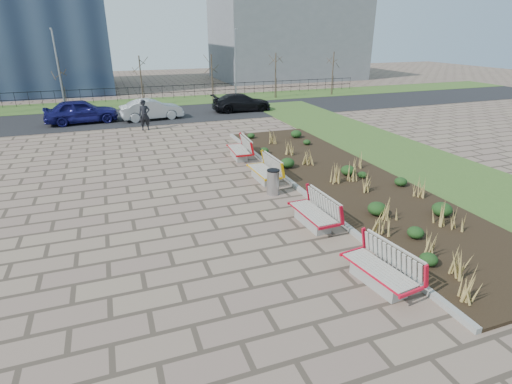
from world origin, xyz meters
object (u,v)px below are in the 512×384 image
object	(u,v)px
lamp_east	(235,66)
car_blue	(81,111)
litter_bin	(273,182)
car_silver	(152,109)
bench_a	(379,267)
bench_b	(313,211)
bench_d	(239,148)
bench_c	(264,169)
pedestrian	(144,115)
car_black	(242,102)
lamp_west	(59,71)

from	to	relation	value
lamp_east	car_blue	bearing A→B (deg)	-158.29
litter_bin	car_silver	distance (m)	16.13
bench_a	bench_b	size ratio (longest dim) A/B	1.00
bench_d	car_silver	world-z (taller)	car_silver
bench_a	bench_c	xyz separation A→B (m)	(0.00, 7.95, 0.00)
litter_bin	pedestrian	world-z (taller)	pedestrian
bench_d	car_blue	xyz separation A→B (m)	(-7.59, 11.37, 0.32)
bench_b	car_black	world-z (taller)	car_black
bench_c	car_black	distance (m)	15.74
bench_c	lamp_east	bearing A→B (deg)	74.37
bench_b	bench_c	world-z (taller)	same
bench_d	car_black	distance (m)	12.44
bench_d	litter_bin	size ratio (longest dim) A/B	2.15
pedestrian	litter_bin	bearing A→B (deg)	-71.82
car_blue	car_silver	world-z (taller)	car_blue
pedestrian	bench_c	bearing A→B (deg)	-68.93
pedestrian	lamp_east	bearing A→B (deg)	47.16
bench_a	car_silver	xyz separation A→B (m)	(-2.96, 22.31, 0.23)
lamp_west	bench_d	bearing A→B (deg)	-61.22
bench_d	pedestrian	bearing A→B (deg)	119.16
lamp_east	bench_a	bearing A→B (deg)	-100.21
bench_b	pedestrian	distance (m)	16.11
bench_b	bench_d	size ratio (longest dim) A/B	1.00
bench_a	bench_d	size ratio (longest dim) A/B	1.00
pedestrian	lamp_east	world-z (taller)	lamp_east
bench_c	bench_d	bearing A→B (deg)	88.52
pedestrian	bench_d	bearing A→B (deg)	-61.73
car_silver	lamp_east	xyz separation A→B (m)	(7.96, 5.45, 2.31)
pedestrian	car_silver	world-z (taller)	pedestrian
lamp_west	car_black	bearing A→B (deg)	-19.49
car_blue	bench_b	bearing A→B (deg)	-163.93
bench_d	litter_bin	xyz separation A→B (m)	(-0.20, -4.96, -0.01)
car_blue	lamp_west	bearing A→B (deg)	10.19
bench_b	car_black	xyz separation A→B (m)	(4.01, 19.64, 0.19)
bench_a	lamp_west	distance (m)	29.30
litter_bin	car_black	size ratio (longest dim) A/B	0.21
litter_bin	lamp_east	bearing A→B (deg)	76.32
bench_a	car_blue	bearing A→B (deg)	100.55
litter_bin	car_blue	size ratio (longest dim) A/B	0.21
bench_a	pedestrian	xyz separation A→B (m)	(-3.74, 19.19, 0.46)
car_silver	bench_d	bearing A→B (deg)	-170.67
bench_b	lamp_east	world-z (taller)	lamp_east
bench_b	bench_d	xyz separation A→B (m)	(0.00, 7.87, 0.00)
pedestrian	car_blue	bearing A→B (deg)	139.90
bench_d	litter_bin	bearing A→B (deg)	-88.71
bench_b	bench_c	bearing A→B (deg)	87.59
bench_b	bench_d	world-z (taller)	same
bench_d	pedestrian	distance (m)	8.66
car_black	car_blue	bearing A→B (deg)	93.78
bench_c	lamp_east	size ratio (longest dim) A/B	0.35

